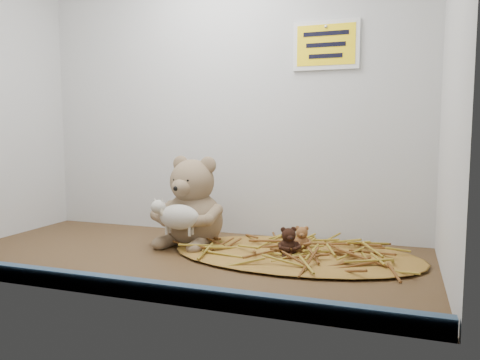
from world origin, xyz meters
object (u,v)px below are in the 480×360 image
(toy_lamb, at_px, (179,217))
(mini_teddy_brown, at_px, (288,240))
(mini_teddy_tan, at_px, (302,237))
(main_teddy, at_px, (193,201))

(toy_lamb, xyz_separation_m, mini_teddy_brown, (0.28, 0.03, -0.05))
(mini_teddy_tan, distance_m, mini_teddy_brown, 0.07)
(mini_teddy_tan, bearing_deg, toy_lamb, -173.98)
(toy_lamb, height_order, mini_teddy_brown, toy_lamb)
(main_teddy, xyz_separation_m, mini_teddy_brown, (0.28, -0.06, -0.07))
(mini_teddy_tan, bearing_deg, mini_teddy_brown, -117.82)
(toy_lamb, height_order, mini_teddy_tan, toy_lamb)
(main_teddy, relative_size, toy_lamb, 1.74)
(main_teddy, distance_m, mini_teddy_tan, 0.31)
(main_teddy, xyz_separation_m, toy_lamb, (0.00, -0.09, -0.03))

